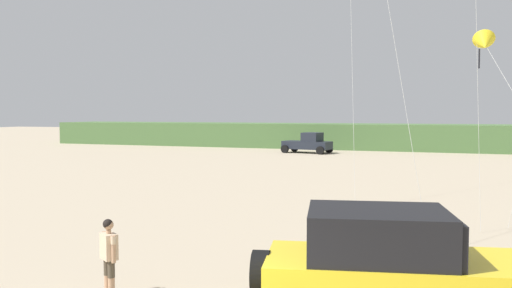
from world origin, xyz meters
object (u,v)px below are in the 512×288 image
at_px(person_watching, 109,254).
at_px(jeep, 394,273).
at_px(distant_pickup, 308,143).
at_px(kite_purple_stunt, 485,44).

bearing_deg(person_watching, jeep, -1.86).
bearing_deg(distant_pickup, kite_purple_stunt, -65.63).
bearing_deg(kite_purple_stunt, person_watching, -128.12).
bearing_deg(jeep, distant_pickup, 106.48).
bearing_deg(kite_purple_stunt, distant_pickup, 114.37).
xyz_separation_m(jeep, distant_pickup, (-11.93, 40.33, -0.26)).
relative_size(person_watching, kite_purple_stunt, 0.25).
bearing_deg(jeep, kite_purple_stunt, 79.52).
bearing_deg(kite_purple_stunt, jeep, -100.48).
distance_m(distant_pickup, kite_purple_stunt, 33.77).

